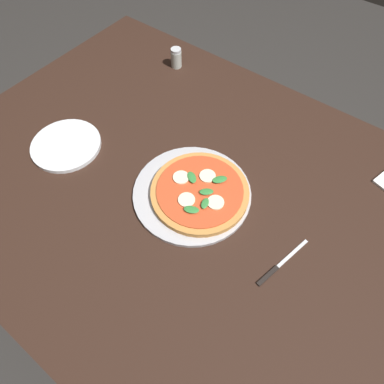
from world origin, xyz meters
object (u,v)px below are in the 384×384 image
knife (277,268)px  serving_tray (192,193)px  dining_table (182,196)px  pepper_shaker (176,58)px  plate_white (66,145)px  pizza (200,192)px

knife → serving_tray: bearing=170.7°
dining_table → pepper_shaker: (-0.36, 0.43, 0.12)m
knife → pepper_shaker: (-0.73, 0.50, 0.04)m
pepper_shaker → plate_white: bearing=-92.5°
serving_tray → knife: 0.32m
knife → pepper_shaker: pepper_shaker is taller
serving_tray → pizza: 0.03m
plate_white → pepper_shaker: bearing=87.5°
dining_table → knife: 0.38m
dining_table → plate_white: bearing=-163.3°
serving_tray → knife: serving_tray is taller
plate_white → knife: plate_white is taller
serving_tray → pepper_shaker: 0.61m
pepper_shaker → serving_tray: bearing=-47.1°
serving_tray → knife: size_ratio=1.85×
dining_table → pizza: size_ratio=5.44×
knife → pizza: bearing=168.5°
serving_tray → plate_white: size_ratio=1.55×
dining_table → pizza: bearing=-6.3°
plate_white → knife: 0.76m
pizza → pepper_shaker: size_ratio=3.78×
serving_tray → plate_white: bearing=-167.3°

